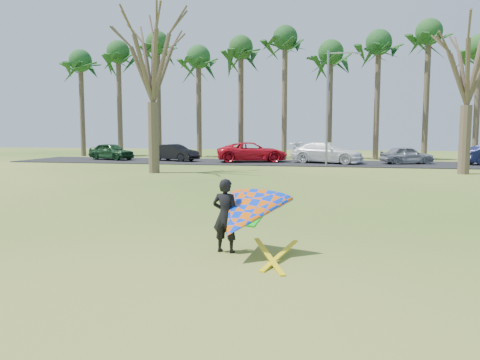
% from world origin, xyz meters
% --- Properties ---
extents(ground, '(100.00, 100.00, 0.00)m').
position_xyz_m(ground, '(0.00, 0.00, 0.00)').
color(ground, '#215A13').
rests_on(ground, ground).
extents(parking_strip, '(46.00, 7.00, 0.06)m').
position_xyz_m(parking_strip, '(0.00, 25.00, 0.03)').
color(parking_strip, black).
rests_on(parking_strip, ground).
extents(palm_0, '(4.84, 4.84, 10.84)m').
position_xyz_m(palm_0, '(-22.00, 31.00, 9.17)').
color(palm_0, '#46362A').
rests_on(palm_0, ground).
extents(palm_1, '(4.84, 4.84, 11.54)m').
position_xyz_m(palm_1, '(-18.00, 31.00, 9.85)').
color(palm_1, '#4D3E2E').
rests_on(palm_1, ground).
extents(palm_2, '(4.84, 4.84, 12.24)m').
position_xyz_m(palm_2, '(-14.00, 31.00, 10.52)').
color(palm_2, '#453629').
rests_on(palm_2, ground).
extents(palm_3, '(4.84, 4.84, 10.84)m').
position_xyz_m(palm_3, '(-10.00, 31.00, 9.17)').
color(palm_3, '#473A2A').
rests_on(palm_3, ground).
extents(palm_4, '(4.84, 4.84, 11.54)m').
position_xyz_m(palm_4, '(-6.00, 31.00, 9.85)').
color(palm_4, '#49382B').
rests_on(palm_4, ground).
extents(palm_5, '(4.84, 4.84, 12.24)m').
position_xyz_m(palm_5, '(-2.00, 31.00, 10.52)').
color(palm_5, '#4C3F2E').
rests_on(palm_5, ground).
extents(palm_6, '(4.84, 4.84, 10.84)m').
position_xyz_m(palm_6, '(2.00, 31.00, 9.17)').
color(palm_6, '#453629').
rests_on(palm_6, ground).
extents(palm_7, '(4.84, 4.84, 11.54)m').
position_xyz_m(palm_7, '(6.00, 31.00, 9.85)').
color(palm_7, '#4F3F2F').
rests_on(palm_7, ground).
extents(palm_8, '(4.84, 4.84, 12.24)m').
position_xyz_m(palm_8, '(10.00, 31.00, 10.52)').
color(palm_8, '#483C2B').
rests_on(palm_8, ground).
extents(palm_9, '(4.84, 4.84, 10.84)m').
position_xyz_m(palm_9, '(14.00, 31.00, 9.17)').
color(palm_9, brown).
rests_on(palm_9, ground).
extents(bare_tree_left, '(6.60, 6.60, 9.70)m').
position_xyz_m(bare_tree_left, '(-8.00, 15.00, 6.92)').
color(bare_tree_left, brown).
rests_on(bare_tree_left, ground).
extents(bare_tree_right, '(6.27, 6.27, 9.21)m').
position_xyz_m(bare_tree_right, '(10.00, 18.00, 6.57)').
color(bare_tree_right, brown).
rests_on(bare_tree_right, ground).
extents(streetlight, '(2.28, 0.18, 8.00)m').
position_xyz_m(streetlight, '(2.16, 22.00, 4.46)').
color(streetlight, gray).
rests_on(streetlight, ground).
extents(car_0, '(4.44, 2.88, 1.41)m').
position_xyz_m(car_0, '(-16.05, 25.24, 0.76)').
color(car_0, '#183E1E').
rests_on(car_0, parking_strip).
extents(car_1, '(4.34, 2.73, 1.35)m').
position_xyz_m(car_1, '(-10.23, 24.83, 0.74)').
color(car_1, black).
rests_on(car_1, parking_strip).
extents(car_2, '(6.05, 4.05, 1.54)m').
position_xyz_m(car_2, '(-3.84, 25.00, 0.83)').
color(car_2, red).
rests_on(car_2, parking_strip).
extents(car_3, '(5.91, 3.85, 1.59)m').
position_xyz_m(car_3, '(2.00, 24.82, 0.86)').
color(car_3, white).
rests_on(car_3, parking_strip).
extents(car_4, '(4.12, 2.64, 1.31)m').
position_xyz_m(car_4, '(7.82, 25.21, 0.71)').
color(car_4, gray).
rests_on(car_4, parking_strip).
extents(kite_flyer, '(2.13, 2.39, 2.02)m').
position_xyz_m(kite_flyer, '(0.94, -2.21, 0.84)').
color(kite_flyer, black).
rests_on(kite_flyer, ground).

